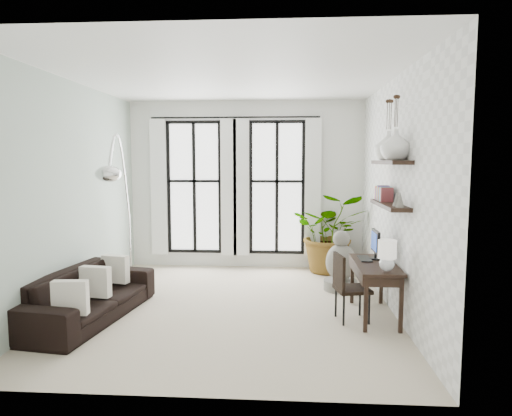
# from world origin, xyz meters

# --- Properties ---
(floor) EXTENTS (5.00, 5.00, 0.00)m
(floor) POSITION_xyz_m (0.00, 0.00, 0.00)
(floor) COLOR beige
(floor) RESTS_ON ground
(ceiling) EXTENTS (5.00, 5.00, 0.00)m
(ceiling) POSITION_xyz_m (0.00, 0.00, 3.20)
(ceiling) COLOR white
(ceiling) RESTS_ON wall_back
(wall_left) EXTENTS (0.00, 5.00, 5.00)m
(wall_left) POSITION_xyz_m (-2.25, 0.00, 1.60)
(wall_left) COLOR #9FB2A4
(wall_left) RESTS_ON floor
(wall_right) EXTENTS (0.00, 5.00, 5.00)m
(wall_right) POSITION_xyz_m (2.25, 0.00, 1.60)
(wall_right) COLOR white
(wall_right) RESTS_ON floor
(wall_back) EXTENTS (4.50, 0.00, 4.50)m
(wall_back) POSITION_xyz_m (0.00, 2.50, 1.60)
(wall_back) COLOR white
(wall_back) RESTS_ON floor
(windows) EXTENTS (3.26, 0.13, 2.65)m
(windows) POSITION_xyz_m (-0.20, 2.43, 1.56)
(windows) COLOR white
(windows) RESTS_ON wall_back
(wall_shelves) EXTENTS (0.25, 1.30, 0.60)m
(wall_shelves) POSITION_xyz_m (2.11, -0.26, 1.73)
(wall_shelves) COLOR black
(wall_shelves) RESTS_ON wall_right
(sofa) EXTENTS (1.16, 2.30, 0.64)m
(sofa) POSITION_xyz_m (-1.80, -0.60, 0.32)
(sofa) COLOR black
(sofa) RESTS_ON floor
(throw_pillows) EXTENTS (0.40, 1.52, 0.40)m
(throw_pillows) POSITION_xyz_m (-1.70, -0.60, 0.50)
(throw_pillows) COLOR beige
(throw_pillows) RESTS_ON sofa
(plant) EXTENTS (1.47, 1.31, 1.48)m
(plant) POSITION_xyz_m (1.61, 2.15, 0.74)
(plant) COLOR #2D7228
(plant) RESTS_ON floor
(desk) EXTENTS (0.52, 1.23, 1.12)m
(desk) POSITION_xyz_m (1.95, -0.35, 0.69)
(desk) COLOR black
(desk) RESTS_ON floor
(desk_chair) EXTENTS (0.49, 0.49, 0.88)m
(desk_chair) POSITION_xyz_m (1.56, -0.46, 0.50)
(desk_chair) COLOR black
(desk_chair) RESTS_ON floor
(arc_lamp) EXTENTS (0.75, 2.20, 2.47)m
(arc_lamp) POSITION_xyz_m (-1.70, 0.37, 1.92)
(arc_lamp) COLOR silver
(arc_lamp) RESTS_ON floor
(buddha) EXTENTS (0.54, 0.54, 0.97)m
(buddha) POSITION_xyz_m (1.66, 0.97, 0.41)
(buddha) COLOR gray
(buddha) RESTS_ON floor
(vase_a) EXTENTS (0.37, 0.37, 0.38)m
(vase_a) POSITION_xyz_m (2.11, -0.54, 2.27)
(vase_a) COLOR white
(vase_a) RESTS_ON shelf_upper
(vase_b) EXTENTS (0.37, 0.37, 0.38)m
(vase_b) POSITION_xyz_m (2.11, -0.14, 2.27)
(vase_b) COLOR white
(vase_b) RESTS_ON shelf_upper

